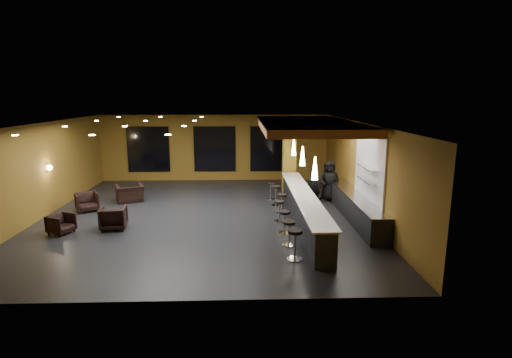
{
  "coord_description": "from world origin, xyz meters",
  "views": [
    {
      "loc": [
        1.48,
        -14.71,
        4.5
      ],
      "look_at": [
        2.0,
        0.5,
        1.3
      ],
      "focal_mm": 28.0,
      "sensor_mm": 36.0,
      "label": 1
    }
  ],
  "objects_px": {
    "staff_b": "(328,182)",
    "bar_stool_0": "(295,241)",
    "bar_counter": "(303,209)",
    "armchair_a": "(61,224)",
    "bar_stool_4": "(282,201)",
    "bar_stool_5": "(276,193)",
    "armchair_d": "(130,193)",
    "bar_stool_6": "(271,189)",
    "pendant_2": "(294,147)",
    "staff_a": "(314,186)",
    "bar_stool_2": "(284,219)",
    "pendant_0": "(315,168)",
    "bar_stool_3": "(279,208)",
    "bar_stool_1": "(289,230)",
    "staff_c": "(330,181)",
    "prep_counter": "(355,207)",
    "armchair_c": "(87,202)",
    "column": "(289,156)",
    "armchair_b": "(113,218)",
    "pendant_1": "(303,156)"
  },
  "relations": [
    {
      "from": "armchair_a",
      "to": "bar_stool_1",
      "type": "height_order",
      "value": "bar_stool_1"
    },
    {
      "from": "bar_stool_1",
      "to": "armchair_a",
      "type": "bearing_deg",
      "value": 169.44
    },
    {
      "from": "pendant_2",
      "to": "bar_stool_2",
      "type": "bearing_deg",
      "value": -100.97
    },
    {
      "from": "pendant_0",
      "to": "armchair_c",
      "type": "relative_size",
      "value": 0.86
    },
    {
      "from": "bar_stool_0",
      "to": "pendant_1",
      "type": "bearing_deg",
      "value": 79.04
    },
    {
      "from": "bar_stool_5",
      "to": "bar_stool_6",
      "type": "bearing_deg",
      "value": 97.92
    },
    {
      "from": "pendant_2",
      "to": "armchair_a",
      "type": "distance_m",
      "value": 9.29
    },
    {
      "from": "bar_stool_1",
      "to": "staff_b",
      "type": "bearing_deg",
      "value": 66.41
    },
    {
      "from": "staff_b",
      "to": "bar_stool_5",
      "type": "xyz_separation_m",
      "value": [
        -2.3,
        -0.76,
        -0.3
      ]
    },
    {
      "from": "staff_a",
      "to": "armchair_c",
      "type": "bearing_deg",
      "value": -179.17
    },
    {
      "from": "staff_b",
      "to": "bar_stool_0",
      "type": "distance_m",
      "value": 6.71
    },
    {
      "from": "bar_stool_0",
      "to": "bar_stool_6",
      "type": "xyz_separation_m",
      "value": [
        -0.2,
        6.6,
        -0.09
      ]
    },
    {
      "from": "bar_stool_2",
      "to": "bar_stool_3",
      "type": "relative_size",
      "value": 0.98
    },
    {
      "from": "staff_b",
      "to": "staff_a",
      "type": "bearing_deg",
      "value": -118.1
    },
    {
      "from": "staff_b",
      "to": "bar_stool_6",
      "type": "distance_m",
      "value": 2.5
    },
    {
      "from": "armchair_c",
      "to": "pendant_2",
      "type": "bearing_deg",
      "value": -22.68
    },
    {
      "from": "staff_b",
      "to": "bar_stool_5",
      "type": "height_order",
      "value": "staff_b"
    },
    {
      "from": "armchair_a",
      "to": "armchair_d",
      "type": "distance_m",
      "value": 4.18
    },
    {
      "from": "column",
      "to": "staff_b",
      "type": "xyz_separation_m",
      "value": [
        1.51,
        -1.59,
        -0.91
      ]
    },
    {
      "from": "bar_stool_6",
      "to": "pendant_2",
      "type": "bearing_deg",
      "value": -17.57
    },
    {
      "from": "pendant_0",
      "to": "bar_stool_3",
      "type": "relative_size",
      "value": 0.91
    },
    {
      "from": "armchair_d",
      "to": "bar_stool_6",
      "type": "xyz_separation_m",
      "value": [
        6.11,
        0.14,
        0.1
      ]
    },
    {
      "from": "staff_c",
      "to": "bar_stool_2",
      "type": "distance_m",
      "value": 4.78
    },
    {
      "from": "bar_stool_6",
      "to": "armchair_a",
      "type": "bearing_deg",
      "value": -150.3
    },
    {
      "from": "bar_counter",
      "to": "column",
      "type": "distance_m",
      "value": 4.77
    },
    {
      "from": "pendant_2",
      "to": "armchair_a",
      "type": "height_order",
      "value": "pendant_2"
    },
    {
      "from": "prep_counter",
      "to": "pendant_2",
      "type": "distance_m",
      "value": 3.73
    },
    {
      "from": "bar_stool_1",
      "to": "bar_stool_4",
      "type": "height_order",
      "value": "bar_stool_4"
    },
    {
      "from": "armchair_d",
      "to": "armchair_b",
      "type": "bearing_deg",
      "value": 73.72
    },
    {
      "from": "column",
      "to": "staff_c",
      "type": "distance_m",
      "value": 2.43
    },
    {
      "from": "prep_counter",
      "to": "bar_stool_2",
      "type": "relative_size",
      "value": 7.92
    },
    {
      "from": "pendant_0",
      "to": "bar_stool_6",
      "type": "xyz_separation_m",
      "value": [
        -0.94,
        5.3,
        -1.88
      ]
    },
    {
      "from": "armchair_d",
      "to": "bar_stool_6",
      "type": "distance_m",
      "value": 6.11
    },
    {
      "from": "staff_b",
      "to": "bar_stool_5",
      "type": "bearing_deg",
      "value": -139.32
    },
    {
      "from": "staff_b",
      "to": "bar_stool_4",
      "type": "xyz_separation_m",
      "value": [
        -2.18,
        -1.91,
        -0.34
      ]
    },
    {
      "from": "bar_stool_1",
      "to": "bar_stool_4",
      "type": "distance_m",
      "value": 3.34
    },
    {
      "from": "pendant_0",
      "to": "armchair_a",
      "type": "xyz_separation_m",
      "value": [
        -8.21,
        1.15,
        -2.03
      ]
    },
    {
      "from": "pendant_0",
      "to": "bar_stool_4",
      "type": "relative_size",
      "value": 0.89
    },
    {
      "from": "armchair_d",
      "to": "bar_stool_0",
      "type": "height_order",
      "value": "bar_stool_0"
    },
    {
      "from": "armchair_c",
      "to": "armchair_d",
      "type": "bearing_deg",
      "value": 16.25
    },
    {
      "from": "bar_counter",
      "to": "armchair_a",
      "type": "bearing_deg",
      "value": -174.07
    },
    {
      "from": "pendant_2",
      "to": "bar_stool_6",
      "type": "relative_size",
      "value": 0.96
    },
    {
      "from": "bar_counter",
      "to": "staff_a",
      "type": "relative_size",
      "value": 5.15
    },
    {
      "from": "staff_b",
      "to": "bar_stool_4",
      "type": "bearing_deg",
      "value": -116.27
    },
    {
      "from": "armchair_a",
      "to": "bar_stool_5",
      "type": "relative_size",
      "value": 0.84
    },
    {
      "from": "armchair_a",
      "to": "bar_stool_0",
      "type": "height_order",
      "value": "bar_stool_0"
    },
    {
      "from": "bar_stool_4",
      "to": "bar_stool_5",
      "type": "bearing_deg",
      "value": 96.36
    },
    {
      "from": "prep_counter",
      "to": "bar_stool_1",
      "type": "xyz_separation_m",
      "value": [
        -2.78,
        -2.74,
        0.07
      ]
    },
    {
      "from": "pendant_0",
      "to": "bar_stool_6",
      "type": "relative_size",
      "value": 0.96
    },
    {
      "from": "armchair_b",
      "to": "bar_stool_1",
      "type": "height_order",
      "value": "armchair_b"
    }
  ]
}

